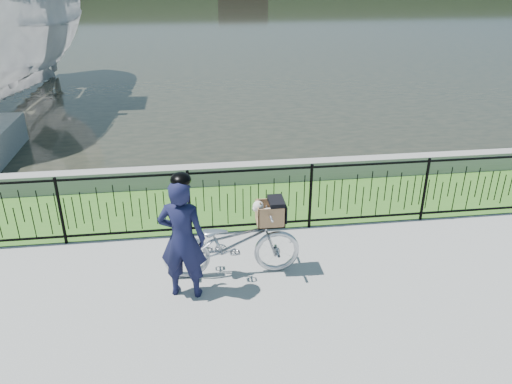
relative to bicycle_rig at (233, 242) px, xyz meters
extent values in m
plane|color=gray|center=(0.41, -0.40, -0.52)|extent=(120.00, 120.00, 0.00)
cube|color=#386A21|center=(0.41, 2.20, -0.52)|extent=(60.00, 2.00, 0.01)
plane|color=#27271E|center=(0.41, 32.60, -0.52)|extent=(120.00, 120.00, 0.00)
cube|color=gray|center=(0.41, 3.20, -0.32)|extent=(60.00, 0.30, 0.40)
imported|color=#B2B6BE|center=(-0.01, 0.00, -0.01)|extent=(1.95, 0.68, 1.02)
cube|color=black|center=(0.53, 0.00, 0.27)|extent=(0.38, 0.18, 0.02)
cube|color=#9A6D47|center=(0.53, 0.00, 0.28)|extent=(0.38, 0.33, 0.01)
cube|color=#9A6D47|center=(0.53, 0.16, 0.42)|extent=(0.38, 0.01, 0.31)
cube|color=#9A6D47|center=(0.53, -0.16, 0.42)|extent=(0.38, 0.01, 0.31)
cube|color=#9A6D47|center=(0.71, 0.00, 0.42)|extent=(0.02, 0.33, 0.31)
cube|color=#9A6D47|center=(0.35, 0.00, 0.42)|extent=(0.01, 0.33, 0.31)
cube|color=black|center=(0.61, 0.00, 0.61)|extent=(0.21, 0.34, 0.06)
cube|color=black|center=(0.73, 0.00, 0.45)|extent=(0.02, 0.34, 0.25)
ellipsoid|color=silver|center=(0.51, 0.00, 0.40)|extent=(0.31, 0.22, 0.20)
sphere|color=silver|center=(0.36, -0.02, 0.56)|extent=(0.15, 0.15, 0.15)
sphere|color=silver|center=(0.31, -0.04, 0.53)|extent=(0.07, 0.07, 0.07)
sphere|color=black|center=(0.29, -0.05, 0.52)|extent=(0.02, 0.02, 0.02)
cone|color=#996B3F|center=(0.36, 0.04, 0.62)|extent=(0.06, 0.08, 0.08)
cone|color=#996B3F|center=(0.38, -0.06, 0.62)|extent=(0.06, 0.08, 0.08)
imported|color=#121534|center=(-0.69, -0.39, 0.33)|extent=(0.70, 0.54, 1.71)
ellipsoid|color=black|center=(-0.69, -0.39, 1.16)|extent=(0.26, 0.29, 0.18)
camera|label=1|loc=(-0.48, -6.06, 3.65)|focal=35.00mm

